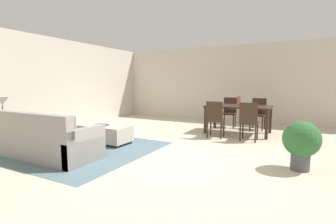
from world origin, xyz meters
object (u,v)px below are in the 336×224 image
(ottoman_table, at_px, (105,133))
(vase_centerpiece, at_px, (239,101))
(table_lamp, at_px, (2,102))
(dining_chair_near_left, at_px, (215,117))
(couch, at_px, (44,141))
(book_on_ottoman, at_px, (102,125))
(side_table, at_px, (4,127))
(dining_table, at_px, (238,109))
(potted_plant, at_px, (301,141))
(dining_chair_near_right, at_px, (249,120))
(dining_chair_far_right, at_px, (258,112))
(dining_chair_far_left, at_px, (230,111))

(ottoman_table, height_order, vase_centerpiece, vase_centerpiece)
(ottoman_table, distance_m, table_lamp, 2.22)
(table_lamp, distance_m, dining_chair_near_left, 4.78)
(couch, height_order, ottoman_table, couch)
(table_lamp, relative_size, vase_centerpiece, 2.02)
(book_on_ottoman, bearing_deg, vase_centerpiece, 45.72)
(couch, xyz_separation_m, vase_centerpiece, (2.74, 3.86, 0.59))
(side_table, height_order, book_on_ottoman, side_table)
(dining_table, distance_m, vase_centerpiece, 0.22)
(couch, relative_size, vase_centerpiece, 8.31)
(vase_centerpiece, relative_size, potted_plant, 0.33)
(dining_chair_near_left, bearing_deg, couch, -127.68)
(vase_centerpiece, bearing_deg, dining_chair_near_right, -63.35)
(ottoman_table, bearing_deg, dining_table, 46.49)
(couch, xyz_separation_m, ottoman_table, (0.29, 1.33, -0.07))
(table_lamp, xyz_separation_m, vase_centerpiece, (4.12, 3.79, -0.08))
(side_table, relative_size, dining_chair_near_left, 0.61)
(table_lamp, relative_size, dining_chair_near_right, 0.57)
(couch, height_order, side_table, couch)
(ottoman_table, height_order, book_on_ottoman, book_on_ottoman)
(vase_centerpiece, height_order, book_on_ottoman, vase_centerpiece)
(dining_table, height_order, dining_chair_far_right, dining_chair_far_right)
(ottoman_table, distance_m, dining_table, 3.56)
(dining_table, height_order, dining_chair_near_right, dining_chair_near_right)
(dining_chair_near_left, bearing_deg, dining_chair_far_left, 92.24)
(ottoman_table, xyz_separation_m, table_lamp, (-1.67, -1.27, 0.74))
(side_table, height_order, vase_centerpiece, vase_centerpiece)
(dining_chair_near_right, bearing_deg, dining_chair_far_right, 90.91)
(dining_chair_near_left, bearing_deg, book_on_ottoman, -140.39)
(side_table, height_order, dining_table, dining_table)
(vase_centerpiece, xyz_separation_m, potted_plant, (1.49, -2.44, -0.43))
(vase_centerpiece, bearing_deg, potted_plant, -58.70)
(potted_plant, bearing_deg, vase_centerpiece, 121.30)
(table_lamp, bearing_deg, vase_centerpiece, 42.64)
(vase_centerpiece, bearing_deg, couch, -125.39)
(couch, height_order, book_on_ottoman, couch)
(table_lamp, xyz_separation_m, dining_chair_near_right, (4.53, 2.98, -0.45))
(dining_table, bearing_deg, dining_chair_near_left, -113.71)
(couch, bearing_deg, vase_centerpiece, 54.61)
(table_lamp, height_order, dining_chair_far_right, table_lamp)
(dining_chair_near_left, height_order, dining_chair_near_right, same)
(side_table, bearing_deg, potted_plant, 13.54)
(potted_plant, bearing_deg, book_on_ottoman, -178.27)
(table_lamp, height_order, dining_chair_near_right, table_lamp)
(couch, distance_m, vase_centerpiece, 4.77)
(dining_table, bearing_deg, dining_chair_near_right, -63.47)
(dining_chair_near_right, bearing_deg, dining_chair_near_left, -179.18)
(dining_chair_near_left, relative_size, dining_chair_far_left, 1.00)
(dining_table, bearing_deg, potted_plant, -58.81)
(dining_table, bearing_deg, dining_chair_far_right, 65.42)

